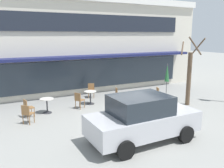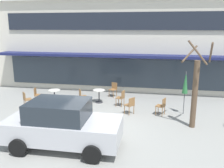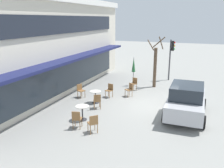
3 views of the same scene
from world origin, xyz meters
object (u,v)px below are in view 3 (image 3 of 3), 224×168
at_px(patio_umbrella_green_folded, 134,65).
at_px(cafe_chair_0, 134,83).
at_px(cafe_chair_6, 93,122).
at_px(cafe_table_near_wall, 95,95).
at_px(parked_sedan, 186,100).
at_px(cafe_chair_4, 77,118).
at_px(cafe_table_streetside, 82,110).
at_px(cafe_chair_2, 80,90).
at_px(street_tree, 155,65).
at_px(traffic_light_pole, 171,53).
at_px(cafe_chair_3, 130,89).
at_px(cafe_chair_1, 97,100).
at_px(cafe_chair_5, 110,89).

bearing_deg(patio_umbrella_green_folded, cafe_chair_0, -161.32).
bearing_deg(cafe_chair_6, patio_umbrella_green_folded, 3.77).
relative_size(cafe_table_near_wall, parked_sedan, 0.18).
bearing_deg(cafe_chair_4, cafe_chair_0, -6.01).
distance_m(patio_umbrella_green_folded, cafe_chair_0, 1.60).
relative_size(cafe_table_streetside, cafe_chair_2, 0.85).
xyz_separation_m(street_tree, traffic_light_pole, (2.53, -0.81, 0.59)).
bearing_deg(parked_sedan, cafe_chair_0, 46.82).
bearing_deg(cafe_chair_3, cafe_chair_1, 159.67).
relative_size(cafe_table_streetside, cafe_chair_1, 0.85).
xyz_separation_m(parked_sedan, traffic_light_pole, (7.53, 1.87, 1.42)).
height_order(cafe_table_near_wall, parked_sedan, parked_sedan).
relative_size(cafe_chair_1, cafe_chair_5, 1.00).
bearing_deg(cafe_chair_5, cafe_table_streetside, -179.03).
bearing_deg(cafe_chair_0, cafe_chair_6, -178.59).
height_order(cafe_chair_3, cafe_chair_5, same).
bearing_deg(cafe_chair_5, cafe_chair_0, -25.27).
relative_size(cafe_table_streetside, cafe_chair_6, 0.85).
xyz_separation_m(patio_umbrella_green_folded, cafe_chair_0, (-1.10, -0.37, -1.10)).
bearing_deg(street_tree, traffic_light_pole, -17.75).
bearing_deg(patio_umbrella_green_folded, cafe_chair_5, 168.62).
xyz_separation_m(cafe_chair_0, cafe_chair_6, (-7.26, -0.18, 0.00)).
bearing_deg(cafe_table_streetside, parked_sedan, -63.27).
bearing_deg(cafe_chair_5, cafe_chair_6, -166.51).
relative_size(cafe_chair_0, traffic_light_pole, 0.26).
height_order(cafe_table_streetside, cafe_chair_0, cafe_chair_0).
distance_m(cafe_chair_0, street_tree, 2.16).
bearing_deg(parked_sedan, cafe_table_streetside, 116.73).
height_order(cafe_chair_5, cafe_chair_6, same).
height_order(cafe_chair_1, traffic_light_pole, traffic_light_pole).
height_order(cafe_chair_0, cafe_chair_4, same).
bearing_deg(cafe_chair_6, cafe_chair_1, 21.21).
bearing_deg(cafe_table_near_wall, cafe_chair_6, -156.41).
xyz_separation_m(cafe_chair_2, cafe_chair_3, (1.38, -2.96, 0.00)).
bearing_deg(cafe_chair_3, cafe_chair_0, 5.50).
bearing_deg(cafe_chair_0, street_tree, -43.25).
bearing_deg(cafe_chair_6, street_tree, -7.04).
xyz_separation_m(cafe_table_streetside, street_tree, (7.46, -2.21, 1.19)).
distance_m(cafe_table_streetside, cafe_chair_3, 4.70).
distance_m(cafe_chair_4, street_tree, 8.74).
distance_m(cafe_table_near_wall, cafe_chair_5, 1.43).
height_order(cafe_table_near_wall, cafe_chair_0, cafe_chair_0).
height_order(patio_umbrella_green_folded, cafe_chair_6, patio_umbrella_green_folded).
height_order(cafe_chair_4, traffic_light_pole, traffic_light_pole).
xyz_separation_m(cafe_table_near_wall, cafe_chair_6, (-3.70, -1.61, 0.01)).
distance_m(cafe_table_near_wall, parked_sedan, 5.37).
relative_size(cafe_table_near_wall, cafe_chair_1, 0.85).
height_order(cafe_chair_1, parked_sedan, parked_sedan).
xyz_separation_m(cafe_chair_1, cafe_chair_3, (2.88, -1.07, 0.00)).
distance_m(cafe_chair_2, cafe_chair_4, 4.64).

